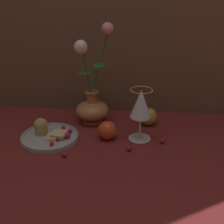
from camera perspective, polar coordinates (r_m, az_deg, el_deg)
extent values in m
plane|color=maroon|center=(1.09, -1.25, -4.57)|extent=(2.40, 2.40, 0.00)
cylinder|color=#B77042|center=(1.20, -3.59, -1.51)|extent=(0.07, 0.07, 0.01)
ellipsoid|color=#B77042|center=(1.18, -3.64, 0.31)|extent=(0.13, 0.13, 0.07)
cylinder|color=#B77042|center=(1.16, -3.70, 2.58)|extent=(0.04, 0.04, 0.05)
torus|color=#B77042|center=(1.15, -3.73, 3.71)|extent=(0.05, 0.05, 0.01)
cylinder|color=#23662D|center=(1.12, -4.70, 7.63)|extent=(0.04, 0.02, 0.17)
ellipsoid|color=#23662D|center=(1.12, -4.60, 7.23)|extent=(0.08, 0.08, 0.00)
sphere|color=silver|center=(1.09, -5.74, 11.76)|extent=(0.05, 0.05, 0.05)
cylinder|color=#23662D|center=(1.11, -2.25, 9.16)|extent=(0.07, 0.02, 0.23)
ellipsoid|color=#23662D|center=(1.11, -2.40, 8.60)|extent=(0.04, 0.07, 0.00)
sphere|color=pink|center=(1.07, -0.60, 15.03)|extent=(0.04, 0.04, 0.04)
cylinder|color=#A3A3A8|center=(1.09, -11.29, -4.64)|extent=(0.20, 0.20, 0.01)
torus|color=#A3A3A8|center=(1.09, -11.32, -4.27)|extent=(0.20, 0.20, 0.01)
cylinder|color=tan|center=(1.11, -12.82, -3.06)|extent=(0.04, 0.04, 0.03)
sphere|color=tan|center=(1.10, -12.90, -2.29)|extent=(0.05, 0.05, 0.05)
cube|color=#DBBC7A|center=(1.08, -10.46, -4.48)|extent=(0.06, 0.06, 0.01)
cube|color=#DBBC7A|center=(1.07, -9.69, -3.93)|extent=(0.05, 0.05, 0.01)
sphere|color=#AD192D|center=(1.03, -10.95, -5.72)|extent=(0.01, 0.01, 0.01)
sphere|color=#AD192D|center=(1.05, -9.90, -4.93)|extent=(0.01, 0.01, 0.01)
sphere|color=#AD192D|center=(1.06, -8.09, -4.37)|extent=(0.02, 0.02, 0.02)
sphere|color=#AD192D|center=(1.10, -7.69, -3.49)|extent=(0.02, 0.02, 0.02)
sphere|color=#AD192D|center=(1.12, -8.87, -2.90)|extent=(0.02, 0.02, 0.02)
cylinder|color=silver|center=(1.08, 5.05, -4.85)|extent=(0.08, 0.08, 0.00)
cylinder|color=silver|center=(1.06, 5.13, -2.89)|extent=(0.01, 0.01, 0.08)
cone|color=silver|center=(1.02, 5.31, 1.45)|extent=(0.07, 0.07, 0.10)
cone|color=gold|center=(1.03, 5.28, 0.72)|extent=(0.06, 0.06, 0.07)
torus|color=gold|center=(1.00, 5.41, 3.96)|extent=(0.07, 0.07, 0.00)
sphere|color=#B2932D|center=(1.17, 6.65, -0.84)|extent=(0.07, 0.07, 0.07)
cylinder|color=#4C3319|center=(1.15, 6.74, 0.90)|extent=(0.00, 0.00, 0.01)
sphere|color=#D14223|center=(1.06, -0.85, -3.36)|extent=(0.06, 0.06, 0.06)
cylinder|color=#4C3319|center=(1.05, -0.87, -1.51)|extent=(0.00, 0.00, 0.01)
sphere|color=#AD192D|center=(1.00, 3.09, -6.69)|extent=(0.02, 0.02, 0.02)
sphere|color=#AD192D|center=(1.06, 9.18, -5.29)|extent=(0.02, 0.02, 0.02)
sphere|color=#AD192D|center=(0.98, -8.70, -7.74)|extent=(0.02, 0.02, 0.02)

